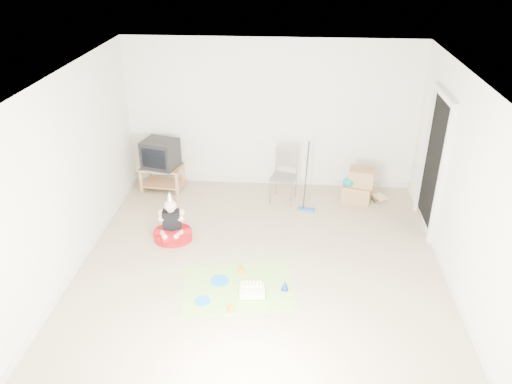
# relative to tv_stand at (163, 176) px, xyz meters

# --- Properties ---
(ground) EXTENTS (5.00, 5.00, 0.00)m
(ground) POSITION_rel_tv_stand_xyz_m (1.89, -2.10, -0.26)
(ground) COLOR tan
(ground) RESTS_ON ground
(doorway_recess) EXTENTS (0.02, 0.90, 2.05)m
(doorway_recess) POSITION_rel_tv_stand_xyz_m (4.37, -0.90, 0.76)
(doorway_recess) COLOR black
(doorway_recess) RESTS_ON ground
(tv_stand) EXTENTS (0.74, 0.50, 0.44)m
(tv_stand) POSITION_rel_tv_stand_xyz_m (0.00, 0.00, 0.00)
(tv_stand) COLOR #AC764D
(tv_stand) RESTS_ON ground
(crt_tv) EXTENTS (0.66, 0.60, 0.49)m
(crt_tv) POSITION_rel_tv_stand_xyz_m (-0.00, 0.00, 0.42)
(crt_tv) COLOR black
(crt_tv) RESTS_ON tv_stand
(folding_chair) EXTENTS (0.48, 0.47, 0.89)m
(folding_chair) POSITION_rel_tv_stand_xyz_m (2.14, -0.26, 0.17)
(folding_chair) COLOR gray
(folding_chair) RESTS_ON ground
(cardboard_boxes) EXTENTS (0.56, 0.47, 0.60)m
(cardboard_boxes) POSITION_rel_tv_stand_xyz_m (3.40, -0.19, 0.02)
(cardboard_boxes) COLOR #A2774E
(cardboard_boxes) RESTS_ON ground
(floor_mop) EXTENTS (0.28, 0.37, 1.10)m
(floor_mop) POSITION_rel_tv_stand_xyz_m (2.54, -0.58, 0.00)
(floor_mop) COLOR #2355B3
(floor_mop) RESTS_ON ground
(book_pile) EXTENTS (0.26, 0.29, 0.08)m
(book_pile) POSITION_rel_tv_stand_xyz_m (3.78, -0.12, -0.22)
(book_pile) COLOR #236B43
(book_pile) RESTS_ON ground
(seated_woman) EXTENTS (0.63, 0.63, 0.81)m
(seated_woman) POSITION_rel_tv_stand_xyz_m (0.54, -1.61, -0.09)
(seated_woman) COLOR #B31015
(seated_woman) RESTS_ON ground
(party_mat) EXTENTS (1.59, 1.27, 0.01)m
(party_mat) POSITION_rel_tv_stand_xyz_m (1.63, -2.67, -0.26)
(party_mat) COLOR #EE327C
(party_mat) RESTS_ON ground
(birthday_cake) EXTENTS (0.34, 0.28, 0.15)m
(birthday_cake) POSITION_rel_tv_stand_xyz_m (1.82, -2.80, -0.22)
(birthday_cake) COLOR white
(birthday_cake) RESTS_ON party_mat
(blue_plate_near) EXTENTS (0.30, 0.30, 0.01)m
(blue_plate_near) POSITION_rel_tv_stand_xyz_m (1.37, -2.57, -0.25)
(blue_plate_near) COLOR blue
(blue_plate_near) RESTS_ON party_mat
(blue_plate_far) EXTENTS (0.22, 0.22, 0.01)m
(blue_plate_far) POSITION_rel_tv_stand_xyz_m (1.22, -2.98, -0.25)
(blue_plate_far) COLOR blue
(blue_plate_far) RESTS_ON party_mat
(orange_cup_near) EXTENTS (0.09, 0.09, 0.09)m
(orange_cup_near) POSITION_rel_tv_stand_xyz_m (1.63, -2.37, -0.21)
(orange_cup_near) COLOR orange
(orange_cup_near) RESTS_ON party_mat
(orange_cup_far) EXTENTS (0.09, 0.09, 0.09)m
(orange_cup_far) POSITION_rel_tv_stand_xyz_m (1.59, -3.14, -0.21)
(orange_cup_far) COLOR orange
(orange_cup_far) RESTS_ON party_mat
(blue_party_hat) EXTENTS (0.13, 0.13, 0.14)m
(blue_party_hat) POSITION_rel_tv_stand_xyz_m (2.23, -2.68, -0.19)
(blue_party_hat) COLOR #1B2ABE
(blue_party_hat) RESTS_ON party_mat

